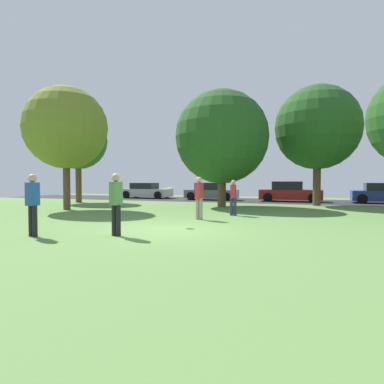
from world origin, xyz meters
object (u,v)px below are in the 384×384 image
oak_tree_center (78,141)px  parked_car_blue (383,194)px  birch_tree_lone (222,137)px  person_thrower (199,196)px  person_catcher (116,201)px  parked_car_red (290,192)px  parked_car_silver (146,191)px  maple_tree_far (66,128)px  parked_car_grey (211,192)px  person_walking (33,202)px  frisbee_disc (168,188)px  person_bystander (233,196)px  oak_tree_left (318,128)px

oak_tree_center → parked_car_blue: 21.27m
birch_tree_lone → person_thrower: size_ratio=4.03×
person_catcher → parked_car_red: 17.77m
birch_tree_lone → oak_tree_center: (-10.44, 0.18, 0.23)m
person_thrower → parked_car_silver: size_ratio=0.39×
person_catcher → parked_car_silver: size_ratio=0.41×
birch_tree_lone → maple_tree_far: 8.65m
parked_car_grey → parked_car_red: bearing=0.5°
parked_car_silver → person_thrower: bearing=-54.7°
parked_car_red → person_walking: bearing=-107.4°
parked_car_blue → parked_car_red: bearing=-179.4°
frisbee_disc → parked_car_grey: bearing=101.3°
maple_tree_far → person_catcher: size_ratio=3.69×
oak_tree_center → frisbee_disc: (10.83, -8.75, -3.04)m
person_walking → parked_car_red: bearing=-8.1°
frisbee_disc → person_bystander: bearing=71.4°
maple_tree_far → person_walking: size_ratio=3.73×
person_thrower → parked_car_red: 13.20m
birch_tree_lone → parked_car_red: birch_tree_lone is taller
person_thrower → oak_tree_left: bearing=166.5°
oak_tree_left → parked_car_grey: 9.56m
person_thrower → person_bystander: person_thrower is taller
frisbee_disc → parked_car_blue: (9.15, 15.03, -0.66)m
oak_tree_left → frisbee_disc: bearing=-113.2°
oak_tree_center → person_thrower: size_ratio=3.73×
birch_tree_lone → person_bystander: (1.75, -4.56, -3.24)m
oak_tree_left → person_walking: oak_tree_left is taller
maple_tree_far → parked_car_red: (10.67, 11.17, -3.65)m
parked_car_grey → parked_car_blue: (12.12, 0.12, 0.01)m
oak_tree_center → parked_car_red: (13.91, 6.21, -3.66)m
parked_car_grey → birch_tree_lone: bearing=-67.8°
maple_tree_far → person_thrower: size_ratio=3.82×
oak_tree_left → person_catcher: (-5.40, -13.86, -3.81)m
parked_car_red → frisbee_disc: bearing=-101.6°
parked_car_blue → birch_tree_lone: bearing=-145.9°
person_thrower → frisbee_disc: 2.11m
person_thrower → person_catcher: size_ratio=0.97×
oak_tree_center → parked_car_red: oak_tree_center is taller
frisbee_disc → parked_car_red: 15.29m
maple_tree_far → person_walking: maple_tree_far is taller
birch_tree_lone → parked_car_grey: birch_tree_lone is taller
maple_tree_far → parked_car_silver: (-1.45, 11.62, -3.71)m
person_catcher → person_walking: person_catcher is taller
maple_tree_far → person_catcher: bearing=-41.3°
person_thrower → parked_car_blue: bearing=158.0°
frisbee_disc → parked_car_silver: 17.87m
oak_tree_center → person_thrower: (11.26, -6.72, -3.38)m
person_walking → parked_car_grey: person_walking is taller
person_catcher → person_walking: bearing=124.0°
person_bystander → parked_car_red: (1.73, 10.95, -0.19)m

